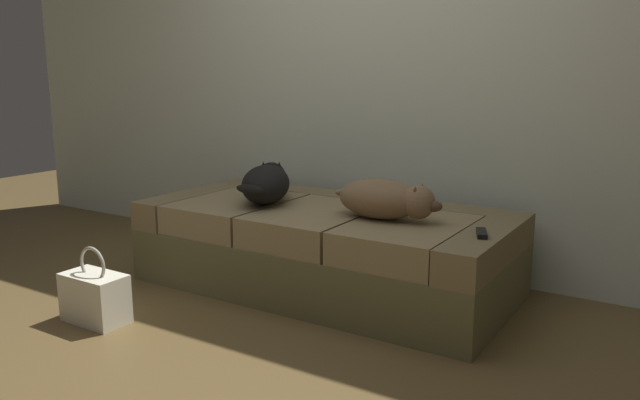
# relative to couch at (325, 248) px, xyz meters

# --- Properties ---
(ground_plane) EXTENTS (10.00, 10.00, 0.00)m
(ground_plane) POSITION_rel_couch_xyz_m (0.00, -1.00, -0.23)
(ground_plane) COLOR brown
(back_wall) EXTENTS (6.40, 0.10, 2.80)m
(back_wall) POSITION_rel_couch_xyz_m (0.00, 0.63, 1.17)
(back_wall) COLOR silver
(back_wall) RESTS_ON ground
(couch) EXTENTS (2.03, 0.96, 0.46)m
(couch) POSITION_rel_couch_xyz_m (0.00, 0.00, 0.00)
(couch) COLOR brown
(couch) RESTS_ON ground
(dog_dark) EXTENTS (0.46, 0.60, 0.21)m
(dog_dark) POSITION_rel_couch_xyz_m (-0.36, -0.05, 0.34)
(dog_dark) COLOR black
(dog_dark) RESTS_ON couch
(dog_tan) EXTENTS (0.60, 0.26, 0.20)m
(dog_tan) POSITION_rel_couch_xyz_m (0.41, -0.07, 0.33)
(dog_tan) COLOR olive
(dog_tan) RESTS_ON couch
(tv_remote) EXTENTS (0.10, 0.16, 0.02)m
(tv_remote) POSITION_rel_couch_xyz_m (0.92, -0.13, 0.24)
(tv_remote) COLOR black
(tv_remote) RESTS_ON couch
(handbag) EXTENTS (0.32, 0.18, 0.38)m
(handbag) POSITION_rel_couch_xyz_m (-0.68, -1.02, -0.10)
(handbag) COLOR silver
(handbag) RESTS_ON ground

